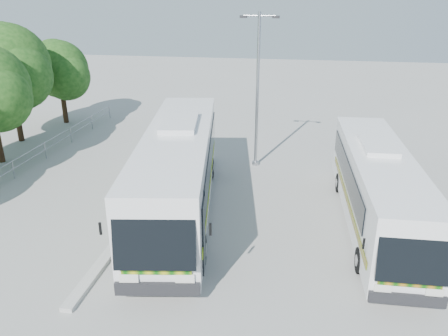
% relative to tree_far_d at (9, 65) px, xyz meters
% --- Properties ---
extents(ground, '(100.00, 100.00, 0.00)m').
position_rel_tree_far_d_xyz_m(ground, '(13.31, -8.80, -4.82)').
color(ground, '#979792').
rests_on(ground, ground).
extents(kerb_divider, '(0.40, 16.00, 0.15)m').
position_rel_tree_far_d_xyz_m(kerb_divider, '(11.01, -6.80, -4.74)').
color(kerb_divider, '#B2B2AD').
rests_on(kerb_divider, ground).
extents(railing, '(0.06, 22.00, 1.00)m').
position_rel_tree_far_d_xyz_m(railing, '(3.31, -4.80, -4.08)').
color(railing, gray).
rests_on(railing, ground).
extents(tree_far_d, '(5.62, 5.30, 7.33)m').
position_rel_tree_far_d_xyz_m(tree_far_d, '(0.00, 0.00, 0.00)').
color(tree_far_d, '#382314').
rests_on(tree_far_d, ground).
extents(tree_far_e, '(4.54, 4.28, 5.92)m').
position_rel_tree_far_d_xyz_m(tree_far_e, '(0.68, 4.50, -0.93)').
color(tree_far_e, '#382314').
rests_on(tree_far_e, ground).
extents(coach_main, '(4.59, 13.11, 3.57)m').
position_rel_tree_far_d_xyz_m(coach_main, '(12.61, -7.71, -2.86)').
color(coach_main, silver).
rests_on(coach_main, ground).
extents(coach_adjacent, '(2.67, 11.15, 3.07)m').
position_rel_tree_far_d_xyz_m(coach_adjacent, '(20.76, -7.65, -3.13)').
color(coach_adjacent, silver).
rests_on(coach_adjacent, ground).
extents(lamppost, '(1.97, 0.28, 8.05)m').
position_rel_tree_far_d_xyz_m(lamppost, '(15.31, -1.74, -0.37)').
color(lamppost, '#95989D').
rests_on(lamppost, ground).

